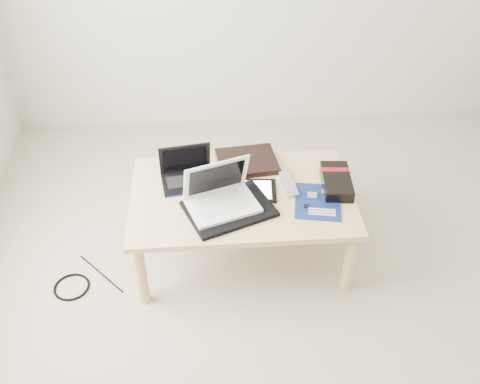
{
  "coord_description": "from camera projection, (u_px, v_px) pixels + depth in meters",
  "views": [
    {
      "loc": [
        -0.68,
        -1.41,
        2.07
      ],
      "look_at": [
        -0.52,
        0.64,
        0.41
      ],
      "focal_mm": 40.0,
      "sensor_mm": 36.0,
      "label": 1
    }
  ],
  "objects": [
    {
      "name": "ground",
      "position": [
        364.0,
        345.0,
        2.43
      ],
      "size": [
        4.0,
        4.0,
        0.0
      ],
      "primitive_type": "plane",
      "color": "#BBAD97",
      "rests_on": "ground"
    },
    {
      "name": "coffee_table",
      "position": [
        242.0,
        201.0,
        2.68
      ],
      "size": [
        1.1,
        0.7,
        0.4
      ],
      "color": "#D8B782",
      "rests_on": "ground"
    },
    {
      "name": "book",
      "position": [
        247.0,
        161.0,
        2.84
      ],
      "size": [
        0.34,
        0.29,
        0.03
      ],
      "color": "black",
      "rests_on": "coffee_table"
    },
    {
      "name": "netbook",
      "position": [
        187.0,
        174.0,
        2.71
      ],
      "size": [
        0.29,
        0.23,
        0.19
      ],
      "color": "black",
      "rests_on": "coffee_table"
    },
    {
      "name": "tablet",
      "position": [
        252.0,
        191.0,
        2.66
      ],
      "size": [
        0.26,
        0.2,
        0.01
      ],
      "color": "black",
      "rests_on": "coffee_table"
    },
    {
      "name": "remote",
      "position": [
        287.0,
        182.0,
        2.71
      ],
      "size": [
        0.09,
        0.25,
        0.02
      ],
      "color": "#B4B3B8",
      "rests_on": "coffee_table"
    },
    {
      "name": "neoprene_sleeve",
      "position": [
        229.0,
        209.0,
        2.54
      ],
      "size": [
        0.47,
        0.42,
        0.02
      ],
      "primitive_type": "cube",
      "rotation": [
        0.0,
        0.0,
        0.38
      ],
      "color": "black",
      "rests_on": "coffee_table"
    },
    {
      "name": "white_laptop",
      "position": [
        221.0,
        196.0,
        2.53
      ],
      "size": [
        0.38,
        0.32,
        0.23
      ],
      "color": "white",
      "rests_on": "neoprene_sleeve"
    },
    {
      "name": "motherboard",
      "position": [
        318.0,
        201.0,
        2.6
      ],
      "size": [
        0.27,
        0.31,
        0.01
      ],
      "color": "navy",
      "rests_on": "coffee_table"
    },
    {
      "name": "gpu_box",
      "position": [
        336.0,
        181.0,
        2.68
      ],
      "size": [
        0.16,
        0.29,
        0.06
      ],
      "color": "black",
      "rests_on": "coffee_table"
    },
    {
      "name": "cable_coil",
      "position": [
        220.0,
        200.0,
        2.6
      ],
      "size": [
        0.12,
        0.12,
        0.01
      ],
      "primitive_type": "torus",
      "rotation": [
        0.0,
        0.0,
        -0.3
      ],
      "color": "black",
      "rests_on": "coffee_table"
    },
    {
      "name": "floor_cable_coil",
      "position": [
        72.0,
        287.0,
        2.69
      ],
      "size": [
        0.23,
        0.23,
        0.01
      ],
      "primitive_type": "torus",
      "rotation": [
        0.0,
        0.0,
        0.31
      ],
      "color": "black",
      "rests_on": "ground"
    },
    {
      "name": "floor_cable_trail",
      "position": [
        101.0,
        273.0,
        2.77
      ],
      "size": [
        0.25,
        0.27,
        0.01
      ],
      "primitive_type": "cylinder",
      "rotation": [
        1.57,
        0.0,
        0.75
      ],
      "color": "black",
      "rests_on": "ground"
    }
  ]
}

